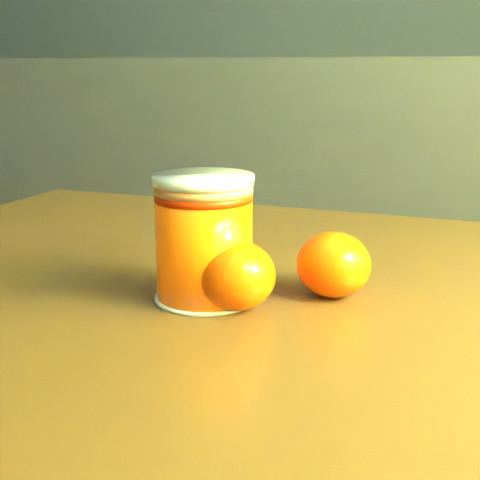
% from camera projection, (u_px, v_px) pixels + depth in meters
% --- Properties ---
extents(kitchen_counter, '(3.15, 0.60, 0.90)m').
position_uv_depth(kitchen_counter, '(187.00, 211.00, 2.04)').
color(kitchen_counter, '#49494E').
rests_on(kitchen_counter, ground).
extents(table, '(0.98, 0.72, 0.71)m').
position_uv_depth(table, '(309.00, 409.00, 0.54)').
color(table, brown).
rests_on(table, ground).
extents(juice_glass, '(0.08, 0.08, 0.10)m').
position_uv_depth(juice_glass, '(204.00, 239.00, 0.51)').
color(juice_glass, '#FF5B05').
rests_on(juice_glass, table).
extents(orange_front, '(0.07, 0.07, 0.05)m').
position_uv_depth(orange_front, '(236.00, 275.00, 0.49)').
color(orange_front, '#FF5405').
rests_on(orange_front, table).
extents(orange_back, '(0.07, 0.07, 0.05)m').
position_uv_depth(orange_back, '(334.00, 265.00, 0.52)').
color(orange_back, '#FF5405').
rests_on(orange_back, table).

